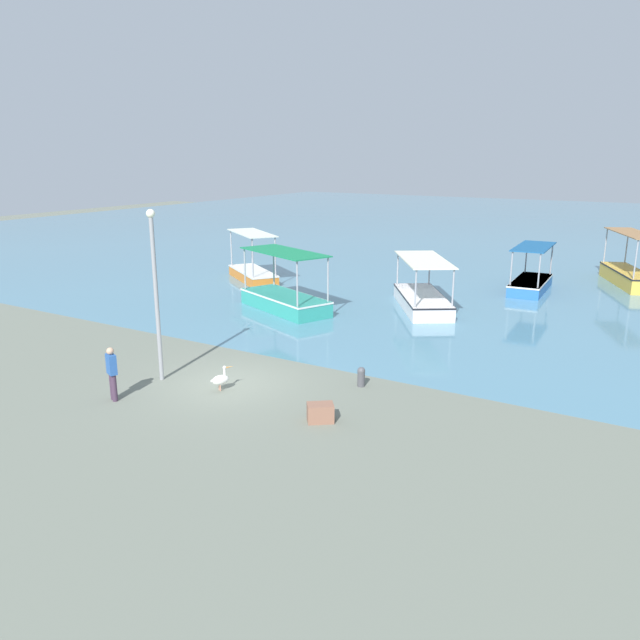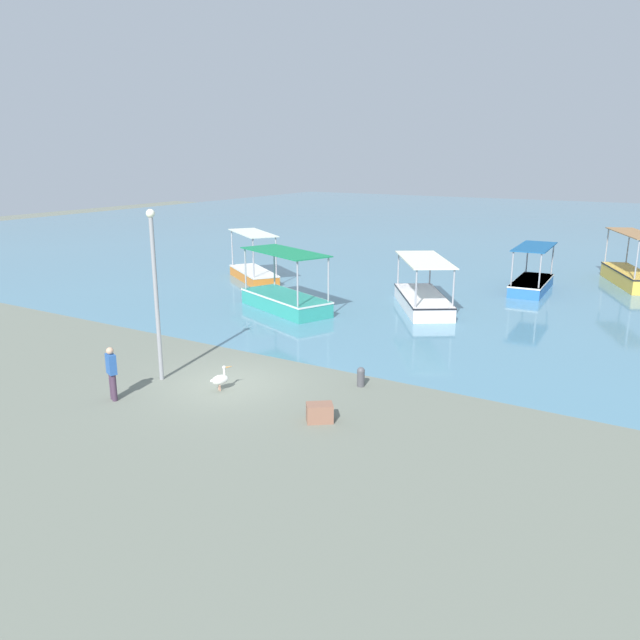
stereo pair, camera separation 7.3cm
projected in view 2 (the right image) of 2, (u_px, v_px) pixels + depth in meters
ground at (229, 383)px, 20.54m from camera, size 120.00×120.00×0.00m
harbor_water at (546, 232)px, 60.22m from camera, size 110.00×90.00×0.00m
fishing_boat_outer at (532, 282)px, 34.26m from camera, size 1.99×4.88×2.47m
fishing_boat_near_left at (285, 299)px, 30.03m from camera, size 5.55×3.83×2.85m
fishing_boat_far_left at (423, 298)px, 30.33m from camera, size 4.70×5.77×2.44m
fishing_boat_center at (629, 275)px, 35.81m from camera, size 3.70×6.00×2.99m
fishing_boat_near_right at (254, 272)px, 37.17m from camera, size 4.91×4.13×2.85m
pelican at (220, 379)px, 19.82m from camera, size 0.50×0.76×0.80m
lamp_post at (155, 286)px, 20.09m from camera, size 0.28×0.28×5.65m
mooring_bollard at (361, 376)px, 20.19m from camera, size 0.26×0.26×0.65m
fisherman_standing at (112, 372)px, 18.93m from camera, size 0.45×0.36×1.69m
cargo_crate at (320, 413)px, 17.55m from camera, size 0.89×0.84×0.52m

